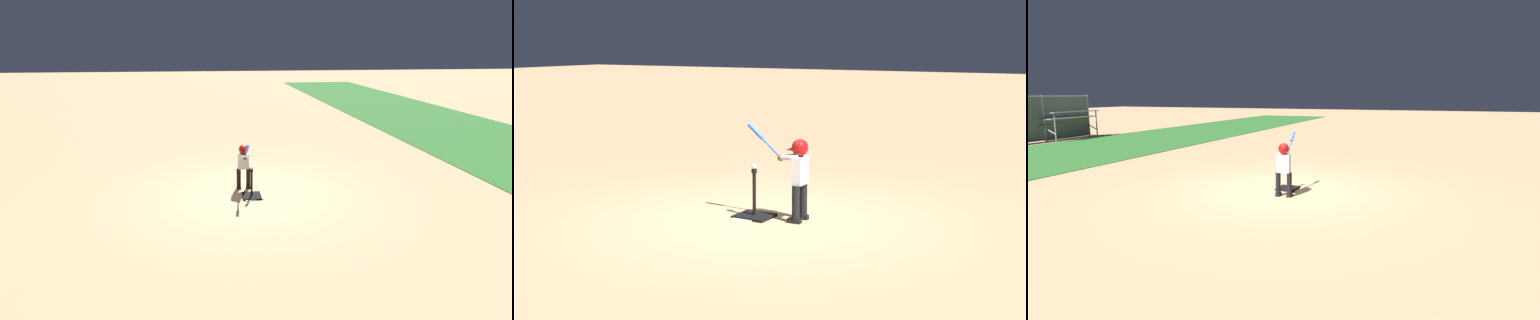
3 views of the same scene
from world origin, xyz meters
TOP-DOWN VIEW (x-y plane):
  - ground_plane at (0.00, 0.00)m, footprint 90.00×90.00m
  - home_plate at (0.19, 0.01)m, footprint 0.51×0.51m
  - batting_tee at (0.16, -0.01)m, footprint 0.49×0.44m
  - batter_child at (-0.43, -0.14)m, footprint 0.89×0.35m
  - baseball at (0.16, -0.01)m, footprint 0.07×0.07m

SIDE VIEW (x-z plane):
  - ground_plane at x=0.00m, z-range 0.00..0.00m
  - home_plate at x=0.19m, z-range 0.00..0.02m
  - batting_tee at x=0.16m, z-range -0.26..0.41m
  - batter_child at x=-0.43m, z-range 0.06..1.35m
  - baseball at x=0.16m, z-range 0.67..0.74m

